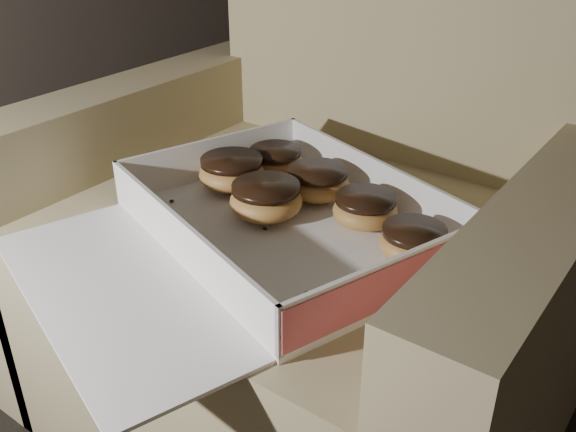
% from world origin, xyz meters
% --- Properties ---
extents(armchair, '(0.82, 0.69, 0.85)m').
position_xyz_m(armchair, '(-0.46, 0.02, 0.27)').
color(armchair, '#9A8D62').
rests_on(armchair, floor).
extents(bakery_box, '(0.56, 0.61, 0.07)m').
position_xyz_m(bakery_box, '(-0.43, -0.14, 0.40)').
color(bakery_box, white).
rests_on(bakery_box, armchair).
extents(donut_a, '(0.09, 0.09, 0.04)m').
position_xyz_m(donut_a, '(-0.54, 0.03, 0.41)').
color(donut_a, '#BA7E41').
rests_on(donut_a, bakery_box).
extents(donut_b, '(0.09, 0.09, 0.04)m').
position_xyz_m(donut_b, '(-0.34, -0.03, 0.41)').
color(donut_b, '#BA7E41').
rests_on(donut_b, bakery_box).
extents(donut_c, '(0.10, 0.10, 0.05)m').
position_xyz_m(donut_c, '(-0.57, -0.05, 0.42)').
color(donut_c, '#BA7E41').
rests_on(donut_c, bakery_box).
extents(donut_d, '(0.10, 0.10, 0.05)m').
position_xyz_m(donut_d, '(-0.47, -0.09, 0.42)').
color(donut_d, '#BA7E41').
rests_on(donut_d, bakery_box).
extents(donut_e, '(0.09, 0.09, 0.04)m').
position_xyz_m(donut_e, '(-0.25, -0.07, 0.41)').
color(donut_e, '#BA7E41').
rests_on(donut_e, bakery_box).
extents(donut_f, '(0.10, 0.10, 0.05)m').
position_xyz_m(donut_f, '(-0.44, 0.00, 0.42)').
color(donut_f, '#BA7E41').
rests_on(donut_f, bakery_box).
extents(crumb_a, '(0.01, 0.01, 0.00)m').
position_xyz_m(crumb_a, '(-0.61, -0.14, 0.39)').
color(crumb_a, black).
rests_on(crumb_a, bakery_box).
extents(crumb_b, '(0.01, 0.01, 0.00)m').
position_xyz_m(crumb_b, '(-0.31, -0.21, 0.39)').
color(crumb_b, black).
rests_on(crumb_b, bakery_box).
extents(crumb_c, '(0.01, 0.01, 0.00)m').
position_xyz_m(crumb_c, '(-0.45, -0.12, 0.39)').
color(crumb_c, black).
rests_on(crumb_c, bakery_box).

